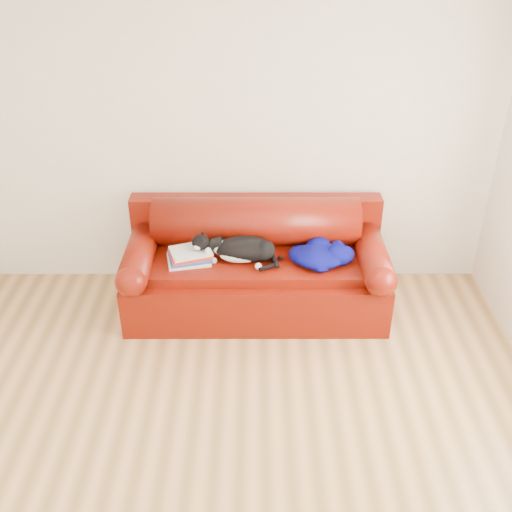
{
  "coord_description": "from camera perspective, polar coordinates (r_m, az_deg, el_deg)",
  "views": [
    {
      "loc": [
        0.25,
        -2.65,
        3.0
      ],
      "look_at": [
        0.26,
        1.35,
        0.58
      ],
      "focal_mm": 42.0,
      "sensor_mm": 36.0,
      "label": 1
    }
  ],
  "objects": [
    {
      "name": "sofa_base",
      "position": [
        4.97,
        -0.0,
        -2.57
      ],
      "size": [
        2.1,
        0.9,
        0.5
      ],
      "color": "#3D0902",
      "rests_on": "ground"
    },
    {
      "name": "book_stack",
      "position": [
        4.77,
        -6.33,
        0.04
      ],
      "size": [
        0.38,
        0.33,
        0.1
      ],
      "rotation": [
        0.0,
        0.0,
        0.27
      ],
      "color": "beige",
      "rests_on": "sofa_base"
    },
    {
      "name": "blanket",
      "position": [
        4.75,
        6.2,
        0.16
      ],
      "size": [
        0.58,
        0.47,
        0.15
      ],
      "rotation": [
        0.0,
        0.0,
        0.33
      ],
      "color": "#020443",
      "rests_on": "sofa_base"
    },
    {
      "name": "cat",
      "position": [
        4.73,
        -1.18,
        0.6
      ],
      "size": [
        0.66,
        0.36,
        0.25
      ],
      "rotation": [
        0.0,
        0.0,
        -0.23
      ],
      "color": "black",
      "rests_on": "sofa_base"
    },
    {
      "name": "room_shell",
      "position": [
        2.98,
        -2.55,
        4.57
      ],
      "size": [
        4.52,
        4.02,
        2.61
      ],
      "color": "beige",
      "rests_on": "ground"
    },
    {
      "name": "sofa_back",
      "position": [
        5.02,
        -0.0,
        1.86
      ],
      "size": [
        2.1,
        1.01,
        0.88
      ],
      "color": "#3D0902",
      "rests_on": "ground"
    },
    {
      "name": "ground",
      "position": [
        4.0,
        -3.84,
        -17.41
      ],
      "size": [
        4.5,
        4.5,
        0.0
      ],
      "primitive_type": "plane",
      "color": "brown",
      "rests_on": "ground"
    }
  ]
}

